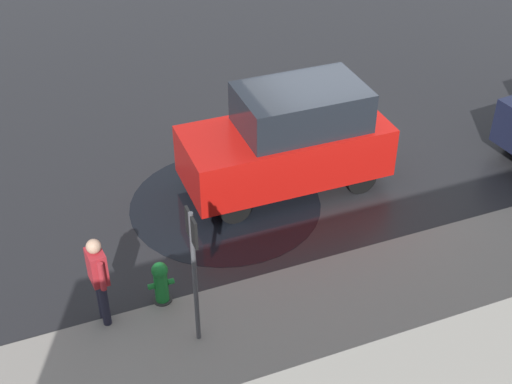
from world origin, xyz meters
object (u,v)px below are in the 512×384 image
moving_hatchback (289,140)px  pedestrian (98,275)px  sign_post (194,260)px  fire_hydrant (161,283)px

moving_hatchback → pedestrian: bearing=29.6°
moving_hatchback → sign_post: 4.39m
pedestrian → moving_hatchback: bearing=-150.4°
moving_hatchback → pedestrian: size_ratio=2.42×
moving_hatchback → sign_post: bearing=48.1°
sign_post → moving_hatchback: bearing=-131.9°
pedestrian → sign_post: bearing=143.7°
fire_hydrant → moving_hatchback: bearing=-144.7°
sign_post → fire_hydrant: bearing=-73.6°
fire_hydrant → pedestrian: pedestrian is taller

